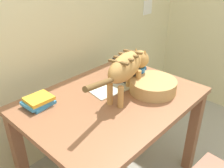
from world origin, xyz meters
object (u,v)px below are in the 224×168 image
Objects in this scene: saucer_bowl at (139,81)px; cat at (128,67)px; wicker_basket at (153,85)px; coffee_mug at (140,73)px; magazine at (109,87)px; toaster at (128,70)px; dining_table at (112,110)px; book_stack at (38,101)px.

cat is at bearing -166.79° from saucer_bowl.
saucer_bowl is 0.16m from wicker_basket.
saucer_bowl is at bearing 180.00° from coffee_mug.
coffee_mug is at bearing 72.53° from wicker_basket.
magazine is 1.43× the size of toaster.
toaster is at bearing 1.23° from magazine.
cat is at bearing -20.90° from dining_table.
magazine is at bearing 154.57° from coffee_mug.
coffee_mug is 0.16m from wicker_basket.
book_stack is at bearing 169.75° from magazine.
magazine reaches higher than dining_table.
coffee_mug is (0.30, 0.00, 0.17)m from dining_table.
magazine is at bearing 172.09° from toaster.
book_stack is 0.66m from toaster.
wicker_basket is at bearing -107.47° from coffee_mug.
toaster reaches higher than book_stack.
saucer_bowl is 1.04× the size of toaster.
dining_table is at bearing -162.60° from toaster.
magazine is (-0.21, 0.10, -0.01)m from saucer_bowl.
toaster is at bearing 114.60° from cat.
dining_table is at bearing -179.10° from saucer_bowl.
toaster reaches higher than wicker_basket.
toaster is (-0.03, 0.08, 0.07)m from saucer_bowl.
saucer_bowl is (0.19, 0.04, -0.18)m from cat.
coffee_mug is at bearing 0.89° from dining_table.
saucer_bowl is 0.71m from book_stack.
dining_table is at bearing 149.75° from wicker_basket.
coffee_mug is 0.09m from toaster.
book_stack is at bearing 158.52° from saucer_bowl.
magazine is 0.48m from book_stack.
cat is 0.23m from coffee_mug.
saucer_bowl is at bearing -16.72° from magazine.
cat reaches higher than wicker_basket.
dining_table is 0.31m from cat.
book_stack is 0.74m from wicker_basket.
coffee_mug is 0.70× the size of book_stack.
coffee_mug is at bearing -21.37° from book_stack.
dining_table is 6.30× the size of book_stack.
wicker_basket is at bearing -33.47° from book_stack.
book_stack reaches higher than dining_table.
coffee_mug reaches higher than wicker_basket.
wicker_basket reaches higher than dining_table.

